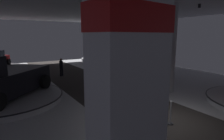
# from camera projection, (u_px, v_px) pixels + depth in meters

# --- Properties ---
(ground) EXTENTS (24.00, 44.00, 0.06)m
(ground) POSITION_uv_depth(u_px,v_px,m) (163.00, 121.00, 8.14)
(ground) COLOR silver
(column_right) EXTENTS (1.32, 1.32, 5.50)m
(column_right) POSITION_uv_depth(u_px,v_px,m) (165.00, 49.00, 12.13)
(column_right) COLOR #ADADB2
(column_right) RESTS_ON ground
(brand_sign_pylon) EXTENTS (1.33, 0.78, 4.58)m
(brand_sign_pylon) POSITION_uv_depth(u_px,v_px,m) (128.00, 123.00, 2.73)
(brand_sign_pylon) COLOR slate
(brand_sign_pylon) RESTS_ON ground
(display_platform_far_right) EXTENTS (5.68, 5.68, 0.26)m
(display_platform_far_right) POSITION_uv_depth(u_px,v_px,m) (119.00, 66.00, 21.80)
(display_platform_far_right) COLOR silver
(display_platform_far_right) RESTS_ON ground
(pickup_truck_far_right) EXTENTS (3.33, 5.57, 2.30)m
(pickup_truck_far_right) POSITION_uv_depth(u_px,v_px,m) (118.00, 56.00, 21.90)
(pickup_truck_far_right) COLOR #2D5638
(pickup_truck_far_right) RESTS_ON display_platform_far_right
(display_platform_deep_right) EXTENTS (5.58, 5.58, 0.34)m
(display_platform_deep_right) POSITION_uv_depth(u_px,v_px,m) (100.00, 59.00, 27.78)
(display_platform_deep_right) COLOR silver
(display_platform_deep_right) RESTS_ON ground
(display_car_deep_right) EXTENTS (4.56, 3.54, 1.71)m
(display_car_deep_right) POSITION_uv_depth(u_px,v_px,m) (101.00, 53.00, 27.64)
(display_car_deep_right) COLOR silver
(display_car_deep_right) RESTS_ON display_platform_deep_right
(display_platform_mid_left) EXTENTS (5.85, 5.85, 0.34)m
(display_platform_mid_left) POSITION_uv_depth(u_px,v_px,m) (8.00, 99.00, 10.38)
(display_platform_mid_left) COLOR #B7B7BC
(display_platform_mid_left) RESTS_ON ground
(pickup_truck_mid_left) EXTENTS (5.23, 5.24, 2.30)m
(pickup_truck_mid_left) POSITION_uv_depth(u_px,v_px,m) (1.00, 81.00, 9.87)
(pickup_truck_mid_left) COLOR black
(pickup_truck_mid_left) RESTS_ON display_platform_mid_left
(visitor_walking_near) EXTENTS (0.32, 0.32, 1.59)m
(visitor_walking_near) POSITION_uv_depth(u_px,v_px,m) (61.00, 66.00, 16.83)
(visitor_walking_near) COLOR black
(visitor_walking_near) RESTS_ON ground
(stanchion_b) EXTENTS (0.28, 0.28, 1.01)m
(stanchion_b) POSITION_uv_depth(u_px,v_px,m) (170.00, 115.00, 7.78)
(stanchion_b) COLOR #333338
(stanchion_b) RESTS_ON ground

